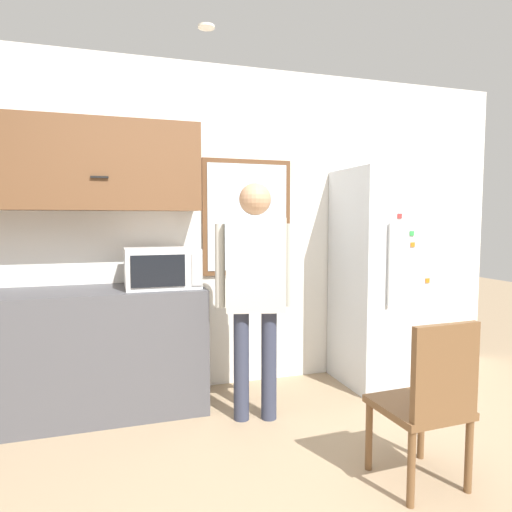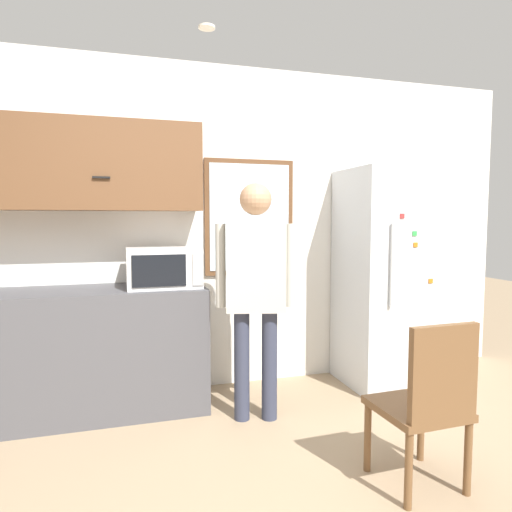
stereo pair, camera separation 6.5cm
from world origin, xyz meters
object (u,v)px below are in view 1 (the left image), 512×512
person (255,278)px  refrigerator (386,277)px  microwave (162,268)px  chair (429,398)px

person → refrigerator: (1.33, 0.39, -0.10)m
microwave → refrigerator: bearing=-0.8°
refrigerator → chair: bearing=-115.9°
person → chair: bearing=-46.6°
microwave → chair: 2.01m
person → refrigerator: size_ratio=0.91×
refrigerator → person: bearing=-163.6°
refrigerator → chair: size_ratio=2.02×
person → refrigerator: 1.39m
person → refrigerator: bearing=30.5°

